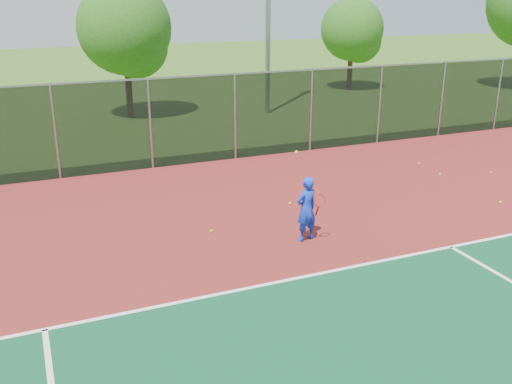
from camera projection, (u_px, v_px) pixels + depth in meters
ground at (476, 333)px, 10.01m from camera, size 120.00×120.00×0.00m
court_apron at (406, 282)px, 11.75m from camera, size 30.00×20.00×0.02m
fence_back at (235, 116)px, 19.94m from camera, size 30.00×0.06×3.03m
tennis_player at (306, 209)px, 13.48m from camera, size 0.65×0.67×2.23m
practice_ball_0 at (419, 163)px, 19.72m from camera, size 0.07×0.07×0.07m
practice_ball_1 at (491, 173)px, 18.72m from camera, size 0.07×0.07×0.07m
practice_ball_2 at (290, 203)px, 16.03m from camera, size 0.07×0.07×0.07m
practice_ball_4 at (211, 231)px, 14.16m from camera, size 0.07×0.07×0.07m
practice_ball_5 at (440, 174)px, 18.57m from camera, size 0.07×0.07×0.07m
practice_ball_6 at (500, 202)px, 16.10m from camera, size 0.07×0.07×0.07m
tree_back_left at (127, 32)px, 25.87m from camera, size 4.26×4.26×6.26m
tree_back_mid at (354, 32)px, 33.75m from camera, size 3.70×3.70×5.43m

